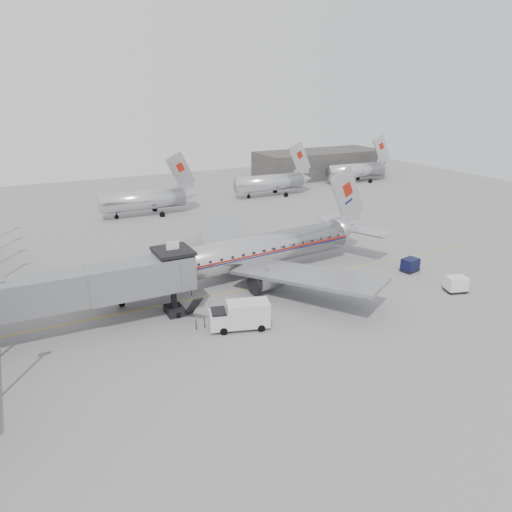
{
  "coord_description": "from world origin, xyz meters",
  "views": [
    {
      "loc": [
        -22.05,
        -38.62,
        20.93
      ],
      "look_at": [
        1.16,
        6.92,
        3.2
      ],
      "focal_mm": 35.0,
      "sensor_mm": 36.0,
      "label": 1
    }
  ],
  "objects": [
    {
      "name": "distant_aircraft_mid",
      "position": [
        24.21,
        46.0,
        2.73
      ],
      "size": [
        16.39,
        3.2,
        10.26
      ],
      "color": "silver",
      "rests_on": "ground"
    },
    {
      "name": "distant_aircraft_far",
      "position": [
        48.21,
        50.0,
        2.73
      ],
      "size": [
        16.39,
        3.2,
        10.26
      ],
      "color": "silver",
      "rests_on": "ground"
    },
    {
      "name": "ramp_worker",
      "position": [
        -2.89,
        0.1,
        0.82
      ],
      "size": [
        0.72,
        0.65,
        1.64
      ],
      "primitive_type": "imported",
      "rotation": [
        0.0,
        0.0,
        0.57
      ],
      "color": "#BDC417",
      "rests_on": "ground"
    },
    {
      "name": "baggage_cart_navy",
      "position": [
        18.95,
        2.0,
        0.84
      ],
      "size": [
        2.27,
        1.9,
        1.58
      ],
      "rotation": [
        0.0,
        0.0,
        0.2
      ],
      "color": "black",
      "rests_on": "ground"
    },
    {
      "name": "service_van",
      "position": [
        -4.97,
        -1.98,
        1.33
      ],
      "size": [
        5.73,
        3.5,
        2.52
      ],
      "rotation": [
        0.0,
        0.0,
        -0.29
      ],
      "color": "silver",
      "rests_on": "ground"
    },
    {
      "name": "ground",
      "position": [
        0.0,
        0.0,
        0.0
      ],
      "size": [
        160.0,
        160.0,
        0.0
      ],
      "primitive_type": "plane",
      "color": "slate",
      "rests_on": "ground"
    },
    {
      "name": "jet_bridge",
      "position": [
        -16.66,
        3.67,
        4.18
      ],
      "size": [
        21.0,
        6.2,
        7.1
      ],
      "color": "slate",
      "rests_on": "ground"
    },
    {
      "name": "apron_line",
      "position": [
        3.0,
        6.0,
        0.01
      ],
      "size": [
        60.0,
        0.15,
        0.01
      ],
      "primitive_type": "cube",
      "rotation": [
        0.0,
        0.0,
        1.57
      ],
      "color": "gold",
      "rests_on": "ground"
    },
    {
      "name": "baggage_cart_white",
      "position": [
        18.95,
        -4.79,
        0.89
      ],
      "size": [
        2.51,
        2.18,
        1.67
      ],
      "rotation": [
        0.0,
        0.0,
        -0.3
      ],
      "color": "silver",
      "rests_on": "ground"
    },
    {
      "name": "distant_aircraft_near",
      "position": [
        -1.79,
        42.0,
        2.73
      ],
      "size": [
        16.39,
        3.2,
        10.26
      ],
      "color": "silver",
      "rests_on": "ground"
    },
    {
      "name": "hangar",
      "position": [
        45.0,
        60.0,
        3.0
      ],
      "size": [
        30.0,
        12.0,
        6.0
      ],
      "primitive_type": "cube",
      "color": "#363331",
      "rests_on": "ground"
    },
    {
      "name": "airliner",
      "position": [
        0.72,
        9.08,
        2.89
      ],
      "size": [
        36.31,
        33.49,
        11.49
      ],
      "rotation": [
        0.0,
        0.0,
        0.11
      ],
      "color": "silver",
      "rests_on": "ground"
    }
  ]
}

